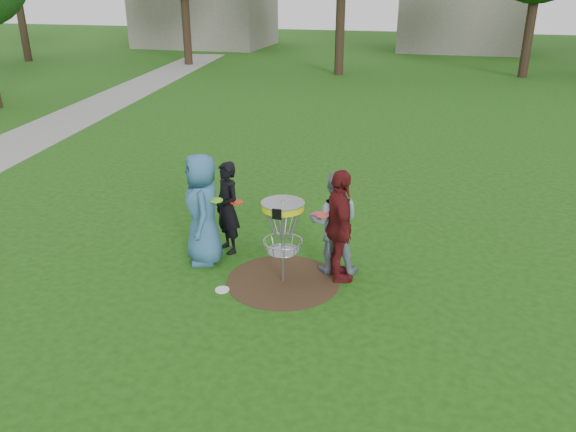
% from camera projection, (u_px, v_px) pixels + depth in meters
% --- Properties ---
extents(ground, '(100.00, 100.00, 0.00)m').
position_uv_depth(ground, '(283.00, 281.00, 8.89)').
color(ground, '#19470F').
rests_on(ground, ground).
extents(dirt_patch, '(1.80, 1.80, 0.01)m').
position_uv_depth(dirt_patch, '(283.00, 281.00, 8.89)').
color(dirt_patch, '#47331E').
rests_on(dirt_patch, ground).
extents(concrete_path, '(7.75, 39.92, 0.02)m').
position_uv_depth(concrete_path, '(55.00, 126.00, 18.41)').
color(concrete_path, '#9E9E99').
rests_on(concrete_path, ground).
extents(player_blue, '(0.94, 1.09, 1.88)m').
position_uv_depth(player_blue, '(203.00, 209.00, 9.19)').
color(player_blue, '#33648E').
rests_on(player_blue, ground).
extents(player_black, '(0.70, 0.68, 1.62)m').
position_uv_depth(player_black, '(227.00, 208.00, 9.60)').
color(player_black, black).
rests_on(player_black, ground).
extents(player_grey, '(0.90, 0.75, 1.70)m').
position_uv_depth(player_grey, '(334.00, 223.00, 8.91)').
color(player_grey, gray).
rests_on(player_grey, ground).
extents(player_maroon, '(0.82, 1.15, 1.82)m').
position_uv_depth(player_maroon, '(340.00, 226.00, 8.63)').
color(player_maroon, '#5D1517').
rests_on(player_maroon, ground).
extents(disc_on_grass, '(0.22, 0.22, 0.02)m').
position_uv_depth(disc_on_grass, '(222.00, 290.00, 8.63)').
color(disc_on_grass, white).
rests_on(disc_on_grass, ground).
extents(disc_golf_basket, '(0.66, 0.67, 1.38)m').
position_uv_depth(disc_golf_basket, '(283.00, 222.00, 8.50)').
color(disc_golf_basket, '#9EA0A5').
rests_on(disc_golf_basket, ground).
extents(held_discs, '(1.97, 0.67, 0.18)m').
position_uv_depth(held_discs, '(272.00, 208.00, 8.89)').
color(held_discs, '#7EE519').
rests_on(held_discs, ground).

